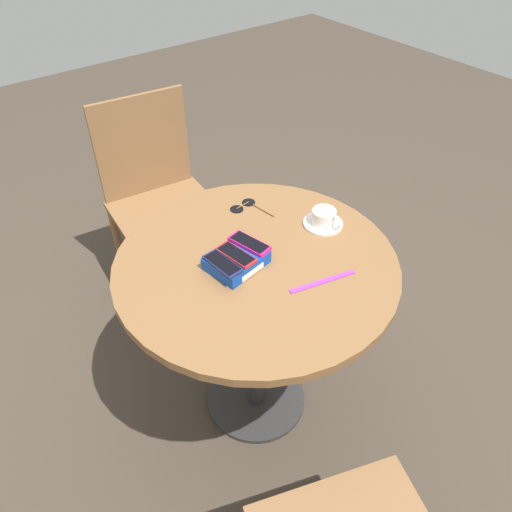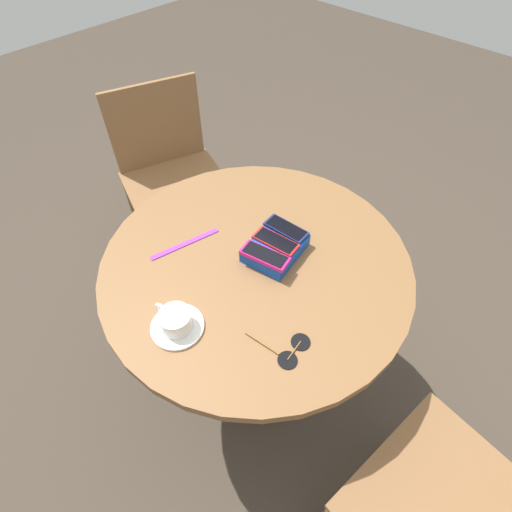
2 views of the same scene
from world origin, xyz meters
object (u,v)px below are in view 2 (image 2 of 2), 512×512
object	(u,v)px
round_table	(256,288)
phone_magenta	(265,255)
phone_box	(275,248)
sunglasses	(291,350)
phone_navy	(286,229)
lanyard_strap	(185,244)
coffee_cup	(175,320)
chair_far_side	(173,177)
phone_red	(276,241)
saucer	(178,327)

from	to	relation	value
round_table	phone_magenta	size ratio (longest dim) A/B	6.19
phone_box	sunglasses	xyz separation A→B (m)	(0.21, 0.24, -0.02)
round_table	phone_navy	xyz separation A→B (m)	(-0.12, 0.01, 0.18)
phone_magenta	lanyard_strap	xyz separation A→B (m)	(0.10, -0.23, -0.05)
phone_magenta	coffee_cup	size ratio (longest dim) A/B	1.29
round_table	chair_far_side	world-z (taller)	chair_far_side
phone_magenta	chair_far_side	distance (m)	0.97
phone_red	sunglasses	size ratio (longest dim) A/B	0.93
lanyard_strap	saucer	bearing A→B (deg)	46.35
phone_navy	chair_far_side	xyz separation A→B (m)	(-0.17, -0.83, -0.35)
phone_magenta	round_table	bearing A→B (deg)	-88.40
phone_navy	saucer	size ratio (longest dim) A/B	1.00
phone_box	chair_far_side	world-z (taller)	chair_far_side
coffee_cup	round_table	bearing A→B (deg)	-178.90
lanyard_strap	sunglasses	bearing A→B (deg)	83.78
round_table	chair_far_side	size ratio (longest dim) A/B	1.06
round_table	sunglasses	distance (m)	0.33
phone_navy	coffee_cup	size ratio (longest dim) A/B	1.20
phone_red	lanyard_strap	bearing A→B (deg)	-53.10
coffee_cup	phone_magenta	bearing A→B (deg)	174.65
phone_navy	phone_red	bearing A→B (deg)	10.20
phone_magenta	sunglasses	distance (m)	0.27
phone_magenta	lanyard_strap	bearing A→B (deg)	-66.58
phone_box	phone_navy	bearing A→B (deg)	-168.61
phone_navy	phone_red	world-z (taller)	phone_navy
phone_box	phone_navy	xyz separation A→B (m)	(-0.06, -0.01, 0.03)
round_table	phone_red	distance (m)	0.19
saucer	phone_red	bearing A→B (deg)	178.53
phone_navy	saucer	world-z (taller)	phone_navy
phone_navy	coffee_cup	bearing A→B (deg)	-0.26
round_table	coffee_cup	bearing A→B (deg)	1.10
coffee_cup	chair_far_side	world-z (taller)	chair_far_side
sunglasses	phone_box	bearing A→B (deg)	-131.38
phone_navy	sunglasses	size ratio (longest dim) A/B	0.91
saucer	coffee_cup	xyz separation A→B (m)	(0.00, -0.00, 0.03)
saucer	sunglasses	distance (m)	0.29
phone_box	phone_red	size ratio (longest dim) A/B	1.39
phone_red	chair_far_side	size ratio (longest dim) A/B	0.16
phone_box	phone_red	world-z (taller)	phone_red
phone_magenta	coffee_cup	xyz separation A→B (m)	(0.30, -0.03, -0.01)
saucer	coffee_cup	bearing A→B (deg)	-83.48
lanyard_strap	phone_navy	bearing A→B (deg)	136.91
round_table	phone_red	bearing A→B (deg)	164.05
phone_navy	phone_magenta	world-z (taller)	phone_magenta
phone_magenta	coffee_cup	bearing A→B (deg)	-5.35
phone_navy	phone_magenta	bearing A→B (deg)	12.31
phone_box	lanyard_strap	size ratio (longest dim) A/B	0.88
round_table	phone_box	size ratio (longest dim) A/B	4.67
lanyard_strap	sunglasses	world-z (taller)	sunglasses
phone_box	phone_magenta	world-z (taller)	phone_magenta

